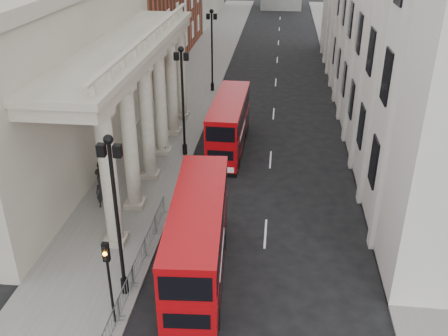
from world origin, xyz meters
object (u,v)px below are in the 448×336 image
(traffic_light, at_px, (108,269))
(pedestrian_c, at_px, (162,143))
(bus_near, at_px, (198,239))
(pedestrian_a, at_px, (102,193))
(lamp_post_south, at_px, (116,208))
(pedestrian_b, at_px, (101,175))
(lamp_post_mid, at_px, (183,95))
(lamp_post_north, at_px, (212,45))
(bus_far, at_px, (229,124))

(traffic_light, bearing_deg, pedestrian_c, 95.83)
(bus_near, height_order, pedestrian_a, bus_near)
(lamp_post_south, bearing_deg, pedestrian_a, 115.77)
(bus_near, xyz_separation_m, pedestrian_b, (-8.01, 8.42, -1.25))
(lamp_post_mid, bearing_deg, pedestrian_c, -178.03)
(lamp_post_north, height_order, pedestrian_a, lamp_post_north)
(lamp_post_south, height_order, lamp_post_mid, same)
(traffic_light, bearing_deg, bus_far, 80.82)
(traffic_light, height_order, pedestrian_c, traffic_light)
(lamp_post_north, xyz_separation_m, bus_near, (3.37, -30.26, -2.60))
(bus_near, relative_size, pedestrian_a, 5.39)
(traffic_light, height_order, bus_near, bus_near)
(bus_far, bearing_deg, traffic_light, -97.90)
(bus_near, bearing_deg, lamp_post_north, 92.60)
(traffic_light, distance_m, bus_near, 5.05)
(lamp_post_south, distance_m, lamp_post_mid, 16.00)
(pedestrian_a, height_order, pedestrian_c, pedestrian_a)
(bus_far, xyz_separation_m, pedestrian_a, (-6.97, -9.85, -1.09))
(pedestrian_b, bearing_deg, bus_far, -123.10)
(traffic_light, relative_size, bus_far, 0.44)
(bus_near, height_order, bus_far, bus_near)
(lamp_post_south, xyz_separation_m, pedestrian_c, (-1.73, 15.94, -3.89))
(bus_near, distance_m, pedestrian_b, 11.69)
(lamp_post_south, height_order, bus_near, lamp_post_south)
(lamp_post_north, relative_size, pedestrian_b, 4.43)
(traffic_light, bearing_deg, lamp_post_mid, 90.32)
(bus_far, height_order, pedestrian_c, bus_far)
(pedestrian_c, bearing_deg, pedestrian_a, -71.25)
(pedestrian_c, bearing_deg, bus_far, 49.90)
(lamp_post_mid, relative_size, bus_near, 0.80)
(lamp_post_south, height_order, lamp_post_north, same)
(traffic_light, distance_m, bus_far, 19.83)
(bus_far, bearing_deg, pedestrian_b, -135.71)
(lamp_post_south, bearing_deg, lamp_post_mid, 90.00)
(lamp_post_north, distance_m, pedestrian_b, 22.65)
(lamp_post_mid, xyz_separation_m, bus_far, (3.26, 1.53, -2.74))
(bus_far, distance_m, pedestrian_b, 10.86)
(traffic_light, height_order, pedestrian_a, traffic_light)
(lamp_post_north, bearing_deg, bus_far, -77.30)
(lamp_post_north, xyz_separation_m, traffic_light, (0.10, -34.02, -1.80))
(lamp_post_mid, xyz_separation_m, traffic_light, (0.10, -18.02, -1.80))
(bus_near, xyz_separation_m, pedestrian_c, (-5.10, 14.20, -1.29))
(lamp_post_north, bearing_deg, traffic_light, -89.83)
(bus_far, bearing_deg, pedestrian_c, -161.03)
(lamp_post_mid, relative_size, lamp_post_north, 1.00)
(pedestrian_c, bearing_deg, bus_near, -38.03)
(lamp_post_south, xyz_separation_m, bus_far, (3.26, 17.53, -2.74))
(bus_near, bearing_deg, bus_far, 86.64)
(lamp_post_north, relative_size, pedestrian_a, 4.32)
(bus_near, relative_size, pedestrian_c, 5.73)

